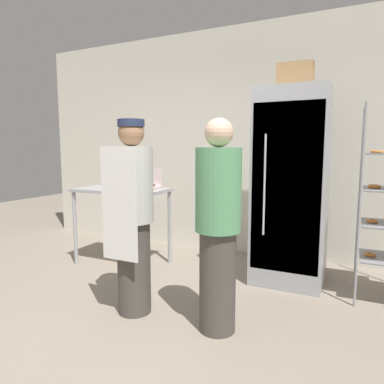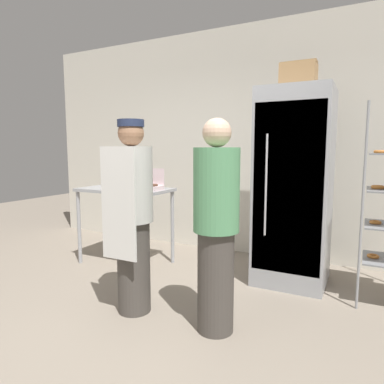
% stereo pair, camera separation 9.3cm
% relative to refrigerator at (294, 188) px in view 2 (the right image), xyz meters
% --- Properties ---
extents(ground_plane, '(14.00, 14.00, 0.00)m').
position_rel_refrigerator_xyz_m(ground_plane, '(-0.79, -1.63, -1.00)').
color(ground_plane, gray).
extents(back_wall, '(6.40, 0.12, 2.97)m').
position_rel_refrigerator_xyz_m(back_wall, '(-0.79, 0.81, 0.49)').
color(back_wall, silver).
rests_on(back_wall, ground_plane).
extents(refrigerator, '(0.71, 0.73, 1.99)m').
position_rel_refrigerator_xyz_m(refrigerator, '(0.00, 0.00, 0.00)').
color(refrigerator, '#9EA0A5').
rests_on(refrigerator, ground_plane).
extents(prep_counter, '(1.08, 0.61, 0.93)m').
position_rel_refrigerator_xyz_m(prep_counter, '(-1.92, -0.32, -0.19)').
color(prep_counter, '#9EA0A5').
rests_on(prep_counter, ground_plane).
extents(donut_box, '(0.28, 0.20, 0.24)m').
position_rel_refrigerator_xyz_m(donut_box, '(-1.55, -0.34, -0.02)').
color(donut_box, silver).
rests_on(donut_box, prep_counter).
extents(blender_pitcher, '(0.12, 0.12, 0.27)m').
position_rel_refrigerator_xyz_m(blender_pitcher, '(-2.02, -0.16, 0.05)').
color(blender_pitcher, black).
rests_on(blender_pitcher, prep_counter).
extents(cardboard_storage_box, '(0.35, 0.26, 0.27)m').
position_rel_refrigerator_xyz_m(cardboard_storage_box, '(-0.00, 0.05, 1.12)').
color(cardboard_storage_box, '#A87F51').
rests_on(cardboard_storage_box, refrigerator).
extents(person_baker, '(0.34, 0.36, 1.63)m').
position_rel_refrigerator_xyz_m(person_baker, '(-1.07, -1.31, -0.15)').
color(person_baker, '#47423D').
rests_on(person_baker, ground_plane).
extents(person_customer, '(0.34, 0.34, 1.61)m').
position_rel_refrigerator_xyz_m(person_customer, '(-0.32, -1.29, -0.17)').
color(person_customer, '#47423D').
rests_on(person_customer, ground_plane).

